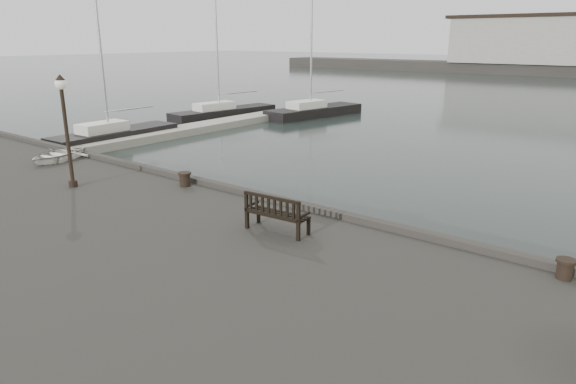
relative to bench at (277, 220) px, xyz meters
name	(u,v)px	position (x,y,z in m)	size (l,w,h in m)	color
ground	(332,263)	(0.37, 2.10, -1.88)	(400.00, 400.00, 0.00)	black
pontoon	(165,134)	(-19.63, 12.10, -1.63)	(2.00, 24.00, 0.50)	#ADA9A0
bench	(277,220)	(0.00, 0.00, 0.00)	(1.76, 0.72, 0.99)	black
bollard_left	(185,179)	(-5.21, 1.43, -0.08)	(0.46, 0.46, 0.48)	black
bollard_right	(565,269)	(6.48, 1.60, -0.10)	(0.41, 0.41, 0.43)	black
lamp_post	(65,116)	(-8.15, -0.97, 2.09)	(0.38, 0.38, 3.74)	black
dinghy	(56,155)	(-12.24, 0.69, -0.06)	(1.79, 2.51, 0.52)	silver
yacht_a	(115,139)	(-20.72, 9.03, -1.63)	(2.51, 8.58, 11.81)	black
yacht_b	(224,115)	(-22.66, 20.82, -1.63)	(3.35, 9.95, 12.93)	black
yacht_d	(314,114)	(-17.32, 26.33, -1.64)	(4.08, 9.67, 11.83)	black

